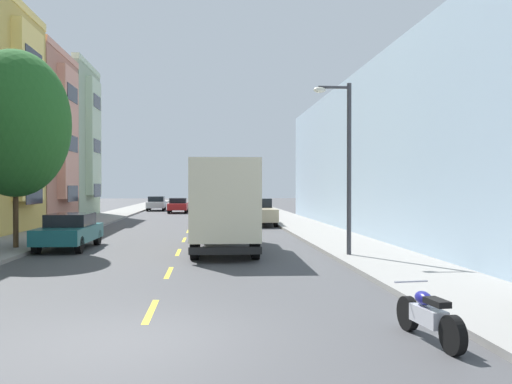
{
  "coord_description": "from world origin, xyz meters",
  "views": [
    {
      "loc": [
        1.18,
        -9.24,
        2.53
      ],
      "look_at": [
        3.9,
        22.44,
        2.22
      ],
      "focal_mm": 38.48,
      "sensor_mm": 36.0,
      "label": 1
    }
  ],
  "objects_px": {
    "parked_sedan_teal": "(69,231)",
    "moving_red_sedan": "(178,205)",
    "parked_pickup_champagne": "(259,213)",
    "delivery_box_truck": "(225,201)",
    "parked_motorcycle": "(428,316)",
    "street_tree_second": "(15,124)",
    "parked_wagon_silver": "(156,203)",
    "parked_sedan_burgundy": "(251,210)",
    "parked_wagon_navy": "(240,204)",
    "street_lamp": "(344,154)"
  },
  "relations": [
    {
      "from": "moving_red_sedan",
      "to": "parked_wagon_silver",
      "type": "bearing_deg",
      "value": 115.54
    },
    {
      "from": "parked_sedan_teal",
      "to": "parked_motorcycle",
      "type": "xyz_separation_m",
      "value": [
        9.22,
        -14.11,
        -0.34
      ]
    },
    {
      "from": "street_lamp",
      "to": "parked_pickup_champagne",
      "type": "xyz_separation_m",
      "value": [
        -1.48,
        16.93,
        -2.85
      ]
    },
    {
      "from": "parked_pickup_champagne",
      "to": "moving_red_sedan",
      "type": "xyz_separation_m",
      "value": [
        -6.26,
        17.4,
        -0.08
      ]
    },
    {
      "from": "street_tree_second",
      "to": "parked_motorcycle",
      "type": "relative_size",
      "value": 3.78
    },
    {
      "from": "delivery_box_truck",
      "to": "parked_pickup_champagne",
      "type": "height_order",
      "value": "delivery_box_truck"
    },
    {
      "from": "street_lamp",
      "to": "parked_motorcycle",
      "type": "height_order",
      "value": "street_lamp"
    },
    {
      "from": "parked_wagon_navy",
      "to": "street_tree_second",
      "type": "bearing_deg",
      "value": -108.05
    },
    {
      "from": "parked_wagon_navy",
      "to": "parked_pickup_champagne",
      "type": "distance_m",
      "value": 19.31
    },
    {
      "from": "parked_wagon_silver",
      "to": "parked_motorcycle",
      "type": "height_order",
      "value": "parked_wagon_silver"
    },
    {
      "from": "parked_wagon_silver",
      "to": "parked_pickup_champagne",
      "type": "height_order",
      "value": "parked_pickup_champagne"
    },
    {
      "from": "street_lamp",
      "to": "parked_sedan_teal",
      "type": "relative_size",
      "value": 1.33
    },
    {
      "from": "street_lamp",
      "to": "parked_sedan_burgundy",
      "type": "distance_m",
      "value": 22.37
    },
    {
      "from": "parked_sedan_burgundy",
      "to": "delivery_box_truck",
      "type": "bearing_deg",
      "value": -97.38
    },
    {
      "from": "delivery_box_truck",
      "to": "moving_red_sedan",
      "type": "distance_m",
      "value": 31.92
    },
    {
      "from": "street_tree_second",
      "to": "parked_wagon_silver",
      "type": "relative_size",
      "value": 1.64
    },
    {
      "from": "parked_motorcycle",
      "to": "street_tree_second",
      "type": "bearing_deg",
      "value": 129.34
    },
    {
      "from": "parked_pickup_champagne",
      "to": "parked_wagon_silver",
      "type": "bearing_deg",
      "value": 111.18
    },
    {
      "from": "parked_sedan_teal",
      "to": "parked_sedan_burgundy",
      "type": "distance_m",
      "value": 20.3
    },
    {
      "from": "parked_wagon_navy",
      "to": "moving_red_sedan",
      "type": "bearing_deg",
      "value": -162.73
    },
    {
      "from": "street_tree_second",
      "to": "moving_red_sedan",
      "type": "height_order",
      "value": "street_tree_second"
    },
    {
      "from": "moving_red_sedan",
      "to": "parked_wagon_navy",
      "type": "bearing_deg",
      "value": 17.27
    },
    {
      "from": "parked_sedan_teal",
      "to": "street_tree_second",
      "type": "bearing_deg",
      "value": -165.28
    },
    {
      "from": "parked_sedan_teal",
      "to": "parked_pickup_champagne",
      "type": "height_order",
      "value": "parked_pickup_champagne"
    },
    {
      "from": "moving_red_sedan",
      "to": "parked_motorcycle",
      "type": "height_order",
      "value": "moving_red_sedan"
    },
    {
      "from": "parked_wagon_navy",
      "to": "parked_sedan_burgundy",
      "type": "relative_size",
      "value": 1.04
    },
    {
      "from": "parked_wagon_silver",
      "to": "moving_red_sedan",
      "type": "xyz_separation_m",
      "value": [
        2.58,
        -5.4,
        -0.05
      ]
    },
    {
      "from": "street_lamp",
      "to": "parked_pickup_champagne",
      "type": "height_order",
      "value": "street_lamp"
    },
    {
      "from": "street_lamp",
      "to": "moving_red_sedan",
      "type": "height_order",
      "value": "street_lamp"
    },
    {
      "from": "street_lamp",
      "to": "parked_pickup_champagne",
      "type": "distance_m",
      "value": 17.23
    },
    {
      "from": "street_lamp",
      "to": "parked_sedan_burgundy",
      "type": "relative_size",
      "value": 1.33
    },
    {
      "from": "street_lamp",
      "to": "parked_wagon_silver",
      "type": "xyz_separation_m",
      "value": [
        -10.31,
        39.73,
        -2.88
      ]
    },
    {
      "from": "parked_motorcycle",
      "to": "parked_sedan_teal",
      "type": "bearing_deg",
      "value": 123.15
    },
    {
      "from": "street_lamp",
      "to": "parked_sedan_burgundy",
      "type": "height_order",
      "value": "street_lamp"
    },
    {
      "from": "delivery_box_truck",
      "to": "parked_motorcycle",
      "type": "relative_size",
      "value": 3.94
    },
    {
      "from": "street_lamp",
      "to": "delivery_box_truck",
      "type": "distance_m",
      "value": 5.2
    },
    {
      "from": "street_lamp",
      "to": "delivery_box_truck",
      "type": "xyz_separation_m",
      "value": [
        -4.14,
        2.64,
        -1.71
      ]
    },
    {
      "from": "parked_sedan_teal",
      "to": "parked_sedan_burgundy",
      "type": "height_order",
      "value": "same"
    },
    {
      "from": "parked_sedan_burgundy",
      "to": "parked_pickup_champagne",
      "type": "xyz_separation_m",
      "value": [
        0.14,
        -5.18,
        0.08
      ]
    },
    {
      "from": "street_tree_second",
      "to": "parked_wagon_navy",
      "type": "distance_m",
      "value": 34.9
    },
    {
      "from": "parked_pickup_champagne",
      "to": "parked_motorcycle",
      "type": "bearing_deg",
      "value": -89.38
    },
    {
      "from": "parked_sedan_teal",
      "to": "moving_red_sedan",
      "type": "distance_m",
      "value": 30.64
    },
    {
      "from": "moving_red_sedan",
      "to": "delivery_box_truck",
      "type": "bearing_deg",
      "value": -83.53
    },
    {
      "from": "parked_wagon_navy",
      "to": "parked_pickup_champagne",
      "type": "height_order",
      "value": "parked_pickup_champagne"
    },
    {
      "from": "delivery_box_truck",
      "to": "parked_sedan_teal",
      "type": "bearing_deg",
      "value": 169.47
    },
    {
      "from": "street_tree_second",
      "to": "parked_sedan_burgundy",
      "type": "bearing_deg",
      "value": 60.34
    },
    {
      "from": "street_tree_second",
      "to": "delivery_box_truck",
      "type": "distance_m",
      "value": 8.77
    },
    {
      "from": "parked_sedan_teal",
      "to": "street_lamp",
      "type": "bearing_deg",
      "value": -20.11
    },
    {
      "from": "parked_sedan_teal",
      "to": "parked_motorcycle",
      "type": "relative_size",
      "value": 2.21
    },
    {
      "from": "parked_sedan_teal",
      "to": "delivery_box_truck",
      "type": "bearing_deg",
      "value": -10.53
    }
  ]
}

